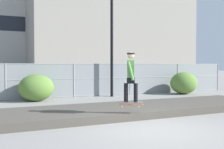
# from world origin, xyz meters

# --- Properties ---
(ground_plane) EXTENTS (120.00, 120.00, 0.00)m
(ground_plane) POSITION_xyz_m (0.00, 0.00, 0.00)
(ground_plane) COLOR gray
(gravel_berm) EXTENTS (12.83, 2.71, 0.26)m
(gravel_berm) POSITION_xyz_m (0.00, 2.49, 0.13)
(gravel_berm) COLOR #4C473F
(gravel_berm) RESTS_ON ground_plane
(skateboard) EXTENTS (0.80, 0.57, 0.07)m
(skateboard) POSITION_xyz_m (-0.01, 1.19, 0.51)
(skateboard) COLOR #9E5B33
(skater) EXTENTS (0.68, 0.62, 1.65)m
(skater) POSITION_xyz_m (-0.01, 1.19, 1.46)
(skater) COLOR gray
(skater) RESTS_ON skateboard
(chain_fence) EXTENTS (20.81, 0.06, 1.85)m
(chain_fence) POSITION_xyz_m (0.00, 7.89, 0.93)
(chain_fence) COLOR gray
(chain_fence) RESTS_ON ground_plane
(street_lamp) EXTENTS (0.44, 0.44, 6.34)m
(street_lamp) POSITION_xyz_m (2.06, 7.44, 3.98)
(street_lamp) COLOR black
(street_lamp) RESTS_ON ground_plane
(parked_car_mid) EXTENTS (4.55, 2.27, 1.66)m
(parked_car_mid) POSITION_xyz_m (1.51, 10.57, 0.84)
(parked_car_mid) COLOR navy
(parked_car_mid) RESTS_ON ground_plane
(parked_car_far) EXTENTS (4.56, 2.27, 1.66)m
(parked_car_far) POSITION_xyz_m (7.74, 10.91, 0.84)
(parked_car_far) COLOR maroon
(parked_car_far) RESTS_ON ground_plane
(office_block) EXTENTS (27.23, 13.13, 25.47)m
(office_block) POSITION_xyz_m (14.47, 36.93, 12.74)
(office_block) COLOR gray
(office_block) RESTS_ON ground_plane
(shrub_left) EXTENTS (1.71, 1.40, 1.32)m
(shrub_left) POSITION_xyz_m (-2.08, 7.18, 0.66)
(shrub_left) COLOR #567A33
(shrub_left) RESTS_ON ground_plane
(shrub_center) EXTENTS (1.73, 1.42, 1.34)m
(shrub_center) POSITION_xyz_m (6.61, 6.87, 0.67)
(shrub_center) COLOR #567A33
(shrub_center) RESTS_ON ground_plane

